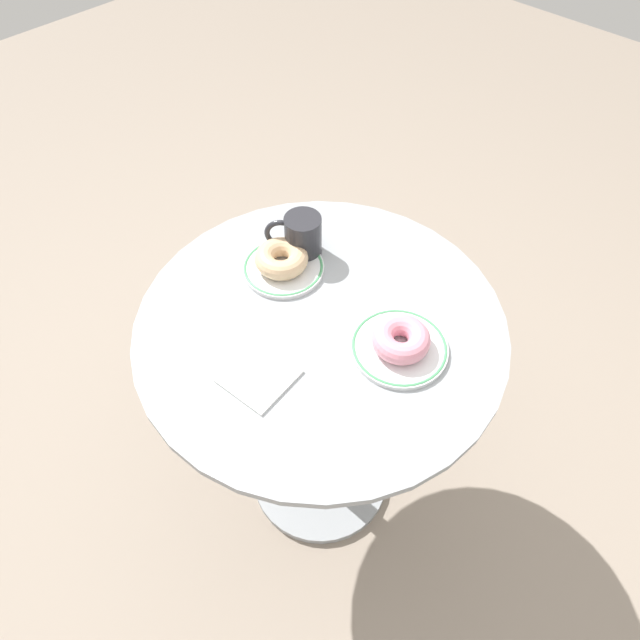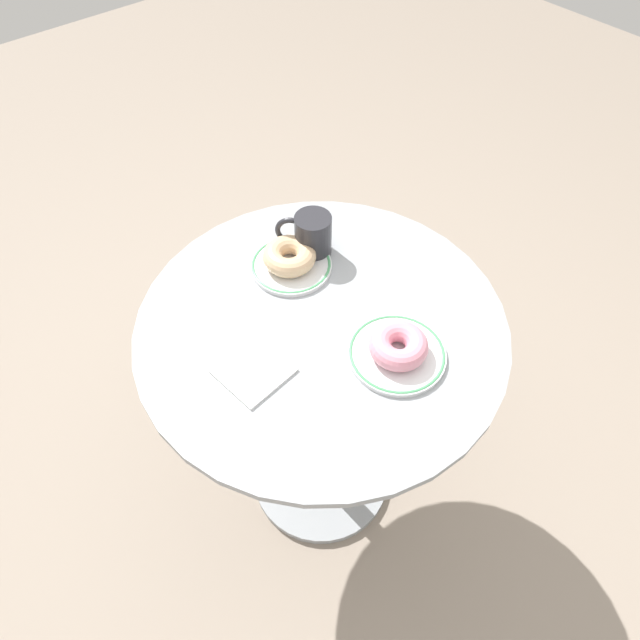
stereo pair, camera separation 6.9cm
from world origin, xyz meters
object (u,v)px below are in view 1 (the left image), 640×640
(plate_left, at_px, (283,268))
(donut_glazed, at_px, (281,258))
(plate_right, at_px, (399,347))
(paper_napkin, at_px, (259,376))
(cafe_table, at_px, (321,386))
(donut_pink_frosted, at_px, (401,339))
(coffee_mug, at_px, (301,236))

(plate_left, height_order, donut_glazed, donut_glazed)
(plate_left, height_order, plate_right, same)
(plate_left, bearing_deg, paper_napkin, -53.32)
(plate_left, bearing_deg, cafe_table, -17.06)
(plate_left, relative_size, donut_pink_frosted, 1.57)
(plate_left, height_order, donut_pink_frosted, donut_pink_frosted)
(plate_left, distance_m, coffee_mug, 0.08)
(cafe_table, relative_size, donut_pink_frosted, 6.77)
(donut_glazed, relative_size, coffee_mug, 1.07)
(paper_napkin, bearing_deg, donut_glazed, 127.33)
(cafe_table, distance_m, paper_napkin, 0.31)
(donut_glazed, distance_m, paper_napkin, 0.28)
(donut_pink_frosted, bearing_deg, coffee_mug, 169.71)
(donut_glazed, xyz_separation_m, paper_napkin, (0.17, -0.22, -0.03))
(donut_glazed, height_order, donut_pink_frosted, same)
(plate_right, xyz_separation_m, donut_pink_frosted, (0.00, -0.00, 0.03))
(donut_pink_frosted, bearing_deg, paper_napkin, -122.92)
(plate_right, bearing_deg, donut_pink_frosted, -90.00)
(coffee_mug, bearing_deg, plate_right, -10.29)
(coffee_mug, bearing_deg, donut_pink_frosted, -10.29)
(coffee_mug, bearing_deg, paper_napkin, -58.64)
(cafe_table, relative_size, coffee_mug, 7.09)
(donut_glazed, bearing_deg, plate_left, 25.69)
(donut_pink_frosted, relative_size, coffee_mug, 1.05)
(paper_napkin, relative_size, coffee_mug, 1.11)
(cafe_table, xyz_separation_m, paper_napkin, (0.01, -0.18, 0.25))
(coffee_mug, bearing_deg, cafe_table, -34.14)
(plate_left, distance_m, paper_napkin, 0.28)
(paper_napkin, bearing_deg, coffee_mug, 121.36)
(plate_left, bearing_deg, donut_pink_frosted, 1.06)
(donut_pink_frosted, xyz_separation_m, coffee_mug, (-0.33, 0.06, 0.02))
(cafe_table, xyz_separation_m, plate_right, (0.16, 0.05, 0.25))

